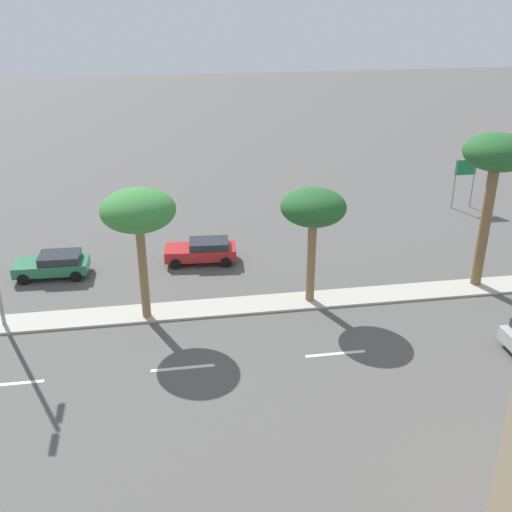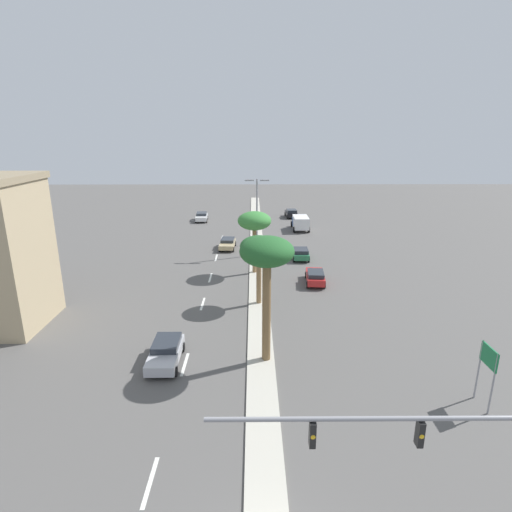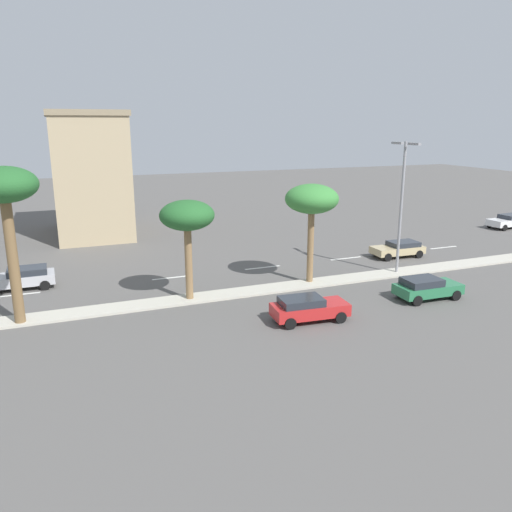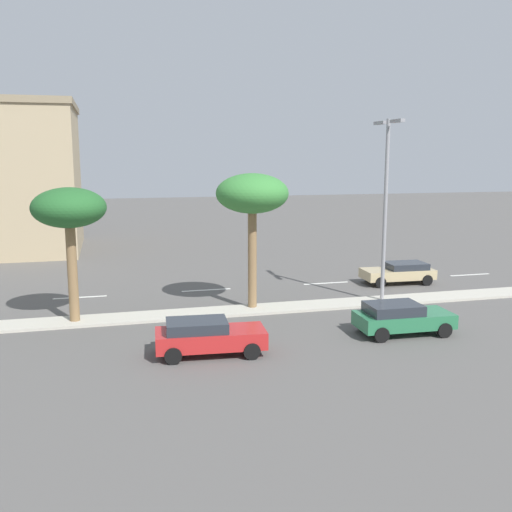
{
  "view_description": "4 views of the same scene",
  "coord_description": "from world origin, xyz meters",
  "px_view_note": "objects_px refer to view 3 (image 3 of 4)",
  "views": [
    {
      "loc": [
        -27.6,
        30.78,
        15.77
      ],
      "look_at": [
        0.8,
        26.19,
        2.46
      ],
      "focal_mm": 43.23,
      "sensor_mm": 36.0,
      "label": 1
    },
    {
      "loc": [
        -0.51,
        -10.33,
        14.45
      ],
      "look_at": [
        -0.2,
        29.04,
        2.76
      ],
      "focal_mm": 28.92,
      "sensor_mm": 36.0,
      "label": 2
    },
    {
      "loc": [
        28.84,
        16.32,
        10.51
      ],
      "look_at": [
        0.78,
        27.53,
        2.59
      ],
      "focal_mm": 35.53,
      "sensor_mm": 36.0,
      "label": 3
    },
    {
      "loc": [
        26.72,
        25.11,
        7.53
      ],
      "look_at": [
        1.7,
        31.57,
        3.04
      ],
      "focal_mm": 40.51,
      "sensor_mm": 36.0,
      "label": 4
    }
  ],
  "objects_px": {
    "palm_tree_mid": "(4,192)",
    "palm_tree_near": "(187,217)",
    "palm_tree_front": "(312,201)",
    "sedan_white_trailing": "(509,221)",
    "street_lamp_center": "(402,197)",
    "sedan_red_far": "(308,308)",
    "sedan_green_mid": "(426,287)",
    "sedan_tan_leading": "(399,249)",
    "sedan_silver_inboard": "(21,278)",
    "commercial_building": "(89,174)"
  },
  "relations": [
    {
      "from": "palm_tree_near",
      "to": "palm_tree_front",
      "type": "bearing_deg",
      "value": 92.38
    },
    {
      "from": "sedan_tan_leading",
      "to": "sedan_white_trailing",
      "type": "bearing_deg",
      "value": 107.08
    },
    {
      "from": "palm_tree_near",
      "to": "sedan_white_trailing",
      "type": "bearing_deg",
      "value": 104.45
    },
    {
      "from": "palm_tree_mid",
      "to": "street_lamp_center",
      "type": "xyz_separation_m",
      "value": [
        -0.37,
        24.84,
        -1.61
      ]
    },
    {
      "from": "palm_tree_mid",
      "to": "sedan_red_far",
      "type": "height_order",
      "value": "palm_tree_mid"
    },
    {
      "from": "commercial_building",
      "to": "sedan_green_mid",
      "type": "xyz_separation_m",
      "value": [
        27.8,
        17.48,
        -5.11
      ]
    },
    {
      "from": "commercial_building",
      "to": "palm_tree_mid",
      "type": "xyz_separation_m",
      "value": [
        22.94,
        -5.62,
        1.33
      ]
    },
    {
      "from": "palm_tree_front",
      "to": "street_lamp_center",
      "type": "bearing_deg",
      "value": 87.28
    },
    {
      "from": "commercial_building",
      "to": "sedan_green_mid",
      "type": "height_order",
      "value": "commercial_building"
    },
    {
      "from": "street_lamp_center",
      "to": "sedan_white_trailing",
      "type": "distance_m",
      "value": 23.51
    },
    {
      "from": "commercial_building",
      "to": "sedan_tan_leading",
      "type": "xyz_separation_m",
      "value": [
        18.75,
        22.26,
        -5.15
      ]
    },
    {
      "from": "street_lamp_center",
      "to": "sedan_red_far",
      "type": "relative_size",
      "value": 2.15
    },
    {
      "from": "commercial_building",
      "to": "palm_tree_mid",
      "type": "relative_size",
      "value": 1.42
    },
    {
      "from": "palm_tree_mid",
      "to": "sedan_tan_leading",
      "type": "bearing_deg",
      "value": 98.55
    },
    {
      "from": "palm_tree_mid",
      "to": "sedan_tan_leading",
      "type": "xyz_separation_m",
      "value": [
        -4.19,
        27.88,
        -6.48
      ]
    },
    {
      "from": "sedan_silver_inboard",
      "to": "sedan_green_mid",
      "type": "relative_size",
      "value": 1.07
    },
    {
      "from": "palm_tree_front",
      "to": "sedan_white_trailing",
      "type": "bearing_deg",
      "value": 107.9
    },
    {
      "from": "sedan_white_trailing",
      "to": "sedan_silver_inboard",
      "type": "bearing_deg",
      "value": -86.12
    },
    {
      "from": "palm_tree_front",
      "to": "sedan_silver_inboard",
      "type": "xyz_separation_m",
      "value": [
        -5.89,
        -18.15,
        -4.89
      ]
    },
    {
      "from": "sedan_tan_leading",
      "to": "sedan_white_trailing",
      "type": "height_order",
      "value": "sedan_white_trailing"
    },
    {
      "from": "palm_tree_mid",
      "to": "sedan_white_trailing",
      "type": "bearing_deg",
      "value": 101.96
    },
    {
      "from": "sedan_tan_leading",
      "to": "sedan_white_trailing",
      "type": "distance_m",
      "value": 18.81
    },
    {
      "from": "sedan_green_mid",
      "to": "sedan_white_trailing",
      "type": "relative_size",
      "value": 0.91
    },
    {
      "from": "commercial_building",
      "to": "sedan_green_mid",
      "type": "distance_m",
      "value": 33.23
    },
    {
      "from": "sedan_red_far",
      "to": "sedan_white_trailing",
      "type": "height_order",
      "value": "sedan_white_trailing"
    },
    {
      "from": "palm_tree_mid",
      "to": "sedan_red_far",
      "type": "xyz_separation_m",
      "value": [
        5.39,
        14.65,
        -6.43
      ]
    },
    {
      "from": "sedan_white_trailing",
      "to": "sedan_red_far",
      "type": "bearing_deg",
      "value": -64.18
    },
    {
      "from": "palm_tree_mid",
      "to": "sedan_white_trailing",
      "type": "distance_m",
      "value": 47.32
    },
    {
      "from": "palm_tree_near",
      "to": "sedan_green_mid",
      "type": "distance_m",
      "value": 15.23
    },
    {
      "from": "sedan_silver_inboard",
      "to": "sedan_green_mid",
      "type": "bearing_deg",
      "value": 63.84
    },
    {
      "from": "sedan_red_far",
      "to": "sedan_green_mid",
      "type": "bearing_deg",
      "value": 93.56
    },
    {
      "from": "sedan_tan_leading",
      "to": "sedan_white_trailing",
      "type": "relative_size",
      "value": 0.94
    },
    {
      "from": "commercial_building",
      "to": "street_lamp_center",
      "type": "height_order",
      "value": "commercial_building"
    },
    {
      "from": "sedan_red_far",
      "to": "commercial_building",
      "type": "bearing_deg",
      "value": -162.33
    },
    {
      "from": "palm_tree_front",
      "to": "sedan_white_trailing",
      "type": "xyz_separation_m",
      "value": [
        -9.02,
        27.92,
        -4.88
      ]
    },
    {
      "from": "palm_tree_near",
      "to": "sedan_tan_leading",
      "type": "height_order",
      "value": "palm_tree_near"
    },
    {
      "from": "palm_tree_near",
      "to": "palm_tree_front",
      "type": "height_order",
      "value": "palm_tree_front"
    },
    {
      "from": "sedan_white_trailing",
      "to": "sedan_green_mid",
      "type": "bearing_deg",
      "value": -57.36
    },
    {
      "from": "palm_tree_front",
      "to": "street_lamp_center",
      "type": "height_order",
      "value": "street_lamp_center"
    },
    {
      "from": "palm_tree_front",
      "to": "sedan_tan_leading",
      "type": "bearing_deg",
      "value": 109.36
    },
    {
      "from": "sedan_silver_inboard",
      "to": "sedan_red_far",
      "type": "xyz_separation_m",
      "value": [
        11.98,
        14.85,
        -0.0
      ]
    },
    {
      "from": "street_lamp_center",
      "to": "sedan_silver_inboard",
      "type": "xyz_separation_m",
      "value": [
        -6.22,
        -25.05,
        -4.81
      ]
    },
    {
      "from": "sedan_white_trailing",
      "to": "sedan_tan_leading",
      "type": "bearing_deg",
      "value": -72.92
    },
    {
      "from": "sedan_silver_inboard",
      "to": "sedan_green_mid",
      "type": "xyz_separation_m",
      "value": [
        11.45,
        23.31,
        -0.01
      ]
    },
    {
      "from": "palm_tree_near",
      "to": "sedan_white_trailing",
      "type": "xyz_separation_m",
      "value": [
        -9.37,
        36.37,
        -4.4
      ]
    },
    {
      "from": "sedan_green_mid",
      "to": "palm_tree_near",
      "type": "bearing_deg",
      "value": -110.93
    },
    {
      "from": "sedan_tan_leading",
      "to": "palm_tree_near",
      "type": "bearing_deg",
      "value": -78.19
    },
    {
      "from": "sedan_silver_inboard",
      "to": "sedan_white_trailing",
      "type": "distance_m",
      "value": 46.17
    },
    {
      "from": "sedan_red_far",
      "to": "sedan_tan_leading",
      "type": "height_order",
      "value": "sedan_red_far"
    },
    {
      "from": "palm_tree_mid",
      "to": "palm_tree_near",
      "type": "xyz_separation_m",
      "value": [
        -0.35,
        9.49,
        -2.03
      ]
    }
  ]
}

